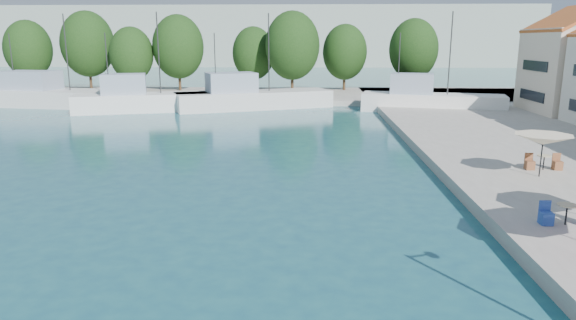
{
  "coord_description": "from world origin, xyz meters",
  "views": [
    {
      "loc": [
        -0.86,
        2.74,
        7.1
      ],
      "look_at": [
        -1.82,
        26.0,
        1.64
      ],
      "focal_mm": 32.0,
      "sensor_mm": 36.0,
      "label": 1
    }
  ],
  "objects_px": {
    "trawler_04": "(429,101)",
    "trawler_03": "(251,98)",
    "umbrella_cream": "(543,140)",
    "trawler_01": "(51,96)",
    "trawler_02": "(143,101)"
  },
  "relations": [
    {
      "from": "trawler_04",
      "to": "umbrella_cream",
      "type": "distance_m",
      "value": 27.64
    },
    {
      "from": "trawler_01",
      "to": "trawler_04",
      "type": "distance_m",
      "value": 40.45
    },
    {
      "from": "trawler_04",
      "to": "umbrella_cream",
      "type": "bearing_deg",
      "value": -78.84
    },
    {
      "from": "trawler_04",
      "to": "trawler_03",
      "type": "bearing_deg",
      "value": -172.69
    },
    {
      "from": "trawler_01",
      "to": "trawler_03",
      "type": "distance_m",
      "value": 22.11
    },
    {
      "from": "trawler_01",
      "to": "umbrella_cream",
      "type": "xyz_separation_m",
      "value": [
        39.55,
        -30.41,
        1.37
      ]
    },
    {
      "from": "trawler_02",
      "to": "trawler_03",
      "type": "relative_size",
      "value": 0.87
    },
    {
      "from": "trawler_02",
      "to": "trawler_04",
      "type": "distance_m",
      "value": 28.94
    },
    {
      "from": "umbrella_cream",
      "to": "trawler_03",
      "type": "bearing_deg",
      "value": 120.75
    },
    {
      "from": "trawler_03",
      "to": "umbrella_cream",
      "type": "xyz_separation_m",
      "value": [
        17.47,
        -29.36,
        1.37
      ]
    },
    {
      "from": "trawler_04",
      "to": "umbrella_cream",
      "type": "relative_size",
      "value": 5.21
    },
    {
      "from": "trawler_03",
      "to": "trawler_04",
      "type": "bearing_deg",
      "value": -27.71
    },
    {
      "from": "trawler_04",
      "to": "umbrella_cream",
      "type": "height_order",
      "value": "trawler_04"
    },
    {
      "from": "trawler_02",
      "to": "trawler_04",
      "type": "relative_size",
      "value": 1.02
    },
    {
      "from": "trawler_03",
      "to": "umbrella_cream",
      "type": "bearing_deg",
      "value": -81.45
    }
  ]
}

